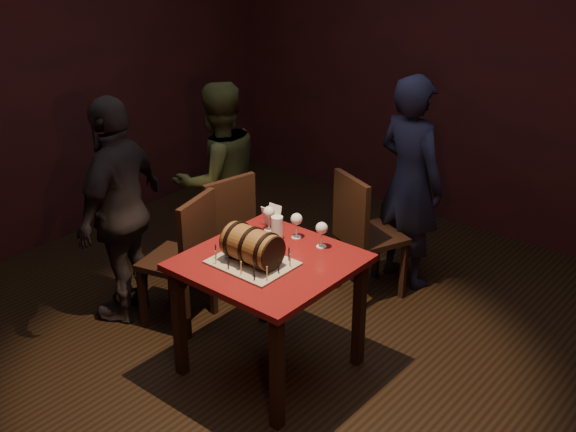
{
  "coord_description": "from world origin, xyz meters",
  "views": [
    {
      "loc": [
        2.47,
        -2.88,
        2.69
      ],
      "look_at": [
        0.03,
        0.05,
        0.95
      ],
      "focal_mm": 45.0,
      "sensor_mm": 36.0,
      "label": 1
    }
  ],
  "objects": [
    {
      "name": "chair_back",
      "position": [
        -0.02,
        0.92,
        0.52
      ],
      "size": [
        0.52,
        0.52,
        0.93
      ],
      "color": "black",
      "rests_on": "ground"
    },
    {
      "name": "room_shell",
      "position": [
        0.0,
        0.0,
        1.4
      ],
      "size": [
        5.04,
        5.04,
        2.8
      ],
      "color": "black",
      "rests_on": "ground"
    },
    {
      "name": "wine_glass_mid",
      "position": [
        -0.01,
        0.18,
        0.87
      ],
      "size": [
        0.07,
        0.07,
        0.16
      ],
      "color": "silver",
      "rests_on": "pub_table"
    },
    {
      "name": "person_left_rear",
      "position": [
        -1.08,
        0.59,
        0.73
      ],
      "size": [
        0.73,
        0.84,
        1.46
      ],
      "primitive_type": "imported",
      "rotation": [
        0.0,
        0.0,
        -1.86
      ],
      "color": "#373C1E",
      "rests_on": "ground"
    },
    {
      "name": "cake_board",
      "position": [
        0.01,
        -0.24,
        0.76
      ],
      "size": [
        0.45,
        0.35,
        0.01
      ],
      "primitive_type": "cube",
      "color": "#9E927F",
      "rests_on": "pub_table"
    },
    {
      "name": "pint_of_ale",
      "position": [
        -0.08,
        0.08,
        0.82
      ],
      "size": [
        0.07,
        0.07,
        0.15
      ],
      "color": "silver",
      "rests_on": "pub_table"
    },
    {
      "name": "pub_table",
      "position": [
        0.05,
        -0.14,
        0.64
      ],
      "size": [
        0.9,
        0.9,
        0.75
      ],
      "color": "#540E11",
      "rests_on": "ground"
    },
    {
      "name": "chair_left_rear",
      "position": [
        -0.77,
        0.31,
        0.52
      ],
      "size": [
        0.47,
        0.47,
        0.93
      ],
      "color": "black",
      "rests_on": "ground"
    },
    {
      "name": "chair_left_front",
      "position": [
        -0.7,
        -0.11,
        0.52
      ],
      "size": [
        0.49,
        0.49,
        0.93
      ],
      "color": "black",
      "rests_on": "ground"
    },
    {
      "name": "barrel_cake",
      "position": [
        0.01,
        -0.24,
        0.86
      ],
      "size": [
        0.38,
        0.22,
        0.22
      ],
      "color": "brown",
      "rests_on": "cake_board"
    },
    {
      "name": "person_left_front",
      "position": [
        -1.12,
        -0.27,
        0.77
      ],
      "size": [
        0.67,
        0.98,
        1.54
      ],
      "primitive_type": "imported",
      "rotation": [
        0.0,
        0.0,
        -1.21
      ],
      "color": "black",
      "rests_on": "ground"
    },
    {
      "name": "wine_glass_left",
      "position": [
        -0.2,
        0.15,
        0.87
      ],
      "size": [
        0.07,
        0.07,
        0.16
      ],
      "color": "silver",
      "rests_on": "pub_table"
    },
    {
      "name": "person_back",
      "position": [
        0.09,
        1.34,
        0.78
      ],
      "size": [
        0.64,
        0.49,
        1.56
      ],
      "primitive_type": "imported",
      "rotation": [
        0.0,
        0.0,
        2.93
      ],
      "color": "black",
      "rests_on": "ground"
    },
    {
      "name": "birthday_candles",
      "position": [
        0.01,
        -0.24,
        0.8
      ],
      "size": [
        0.4,
        0.3,
        0.09
      ],
      "color": "#FFDF98",
      "rests_on": "cake_board"
    },
    {
      "name": "menu_card",
      "position": [
        -0.23,
        0.21,
        0.81
      ],
      "size": [
        0.1,
        0.05,
        0.13
      ],
      "primitive_type": null,
      "color": "white",
      "rests_on": "pub_table"
    },
    {
      "name": "wine_glass_right",
      "position": [
        0.19,
        0.17,
        0.87
      ],
      "size": [
        0.07,
        0.07,
        0.16
      ],
      "color": "silver",
      "rests_on": "pub_table"
    }
  ]
}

